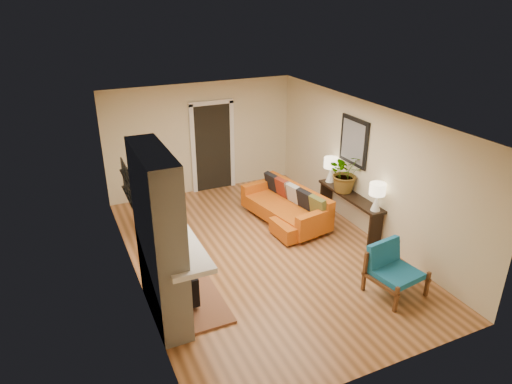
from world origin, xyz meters
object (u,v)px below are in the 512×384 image
console_table (350,201)px  dining_table (169,203)px  blue_chair (392,267)px  lamp_far (331,167)px  lamp_near (377,194)px  sofa (288,205)px  ottoman (293,227)px  houseplant (346,172)px

console_table → dining_table: bearing=157.0°
blue_chair → lamp_far: (0.66, 2.84, 0.63)m
lamp_near → sofa: bearing=122.8°
ottoman → blue_chair: blue_chair is taller
sofa → dining_table: bearing=164.4°
ottoman → dining_table: dining_table is taller
lamp_near → blue_chair: bearing=-116.8°
sofa → ottoman: sofa is taller
ottoman → lamp_far: bearing=27.8°
blue_chair → dining_table: dining_table is taller
blue_chair → dining_table: (-2.69, 3.50, 0.14)m
ottoman → houseplant: size_ratio=0.92×
dining_table → console_table: bearing=-23.0°
sofa → lamp_near: size_ratio=4.01×
blue_chair → lamp_near: lamp_near is taller
lamp_near → lamp_far: 1.54m
dining_table → lamp_far: 3.45m
dining_table → lamp_near: bearing=-33.3°
sofa → dining_table: (-2.35, 0.66, 0.22)m
sofa → ottoman: 0.72m
sofa → lamp_far: (0.99, -0.01, 0.71)m
ottoman → lamp_near: lamp_near is taller
sofa → houseplant: houseplant is taller
ottoman → blue_chair: size_ratio=0.85×
dining_table → console_table: (3.35, -1.42, -0.00)m
console_table → lamp_near: (0.00, -0.78, 0.49)m
ottoman → lamp_near: 1.75m
sofa → ottoman: size_ratio=2.91×
console_table → blue_chair: bearing=-107.5°
blue_chair → sofa: bearing=96.8°
lamp_far → dining_table: bearing=168.7°
ottoman → lamp_far: (1.24, 0.65, 0.86)m
sofa → dining_table: dining_table is taller
houseplant → blue_chair: bearing=-105.8°
ottoman → lamp_near: bearing=-35.5°
console_table → houseplant: houseplant is taller
console_table → ottoman: bearing=175.2°
console_table → lamp_near: bearing=-90.0°
blue_chair → lamp_far: lamp_far is taller
blue_chair → lamp_near: size_ratio=1.62×
sofa → blue_chair: blue_chair is taller
lamp_far → blue_chair: bearing=-103.0°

